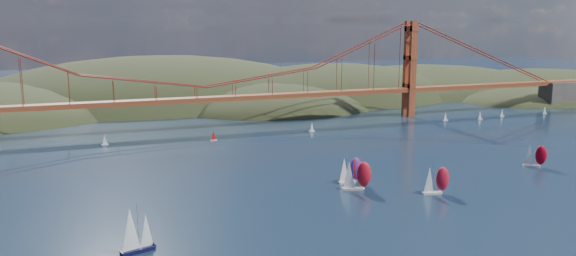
# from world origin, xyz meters

# --- Properties ---
(headlands) EXTENTS (725.00, 225.00, 96.00)m
(headlands) POSITION_xyz_m (44.95, 278.29, -12.46)
(headlands) COLOR black
(headlands) RESTS_ON ground
(bridge) EXTENTS (552.00, 12.00, 55.00)m
(bridge) POSITION_xyz_m (-1.75, 180.00, 32.23)
(bridge) COLOR brown
(bridge) RESTS_ON ground
(sloop_navy) EXTENTS (8.65, 6.06, 12.78)m
(sloop_navy) POSITION_xyz_m (-48.49, 30.46, 5.64)
(sloop_navy) COLOR black
(sloop_navy) RESTS_ON ground
(racer_0) EXTENTS (9.79, 5.98, 10.96)m
(racer_0) POSITION_xyz_m (24.67, 58.27, 5.18)
(racer_0) COLOR silver
(racer_0) RESTS_ON ground
(racer_1) EXTENTS (9.02, 4.41, 10.16)m
(racer_1) POSITION_xyz_m (46.84, 45.61, 4.80)
(racer_1) COLOR silver
(racer_1) RESTS_ON ground
(racer_2) EXTENTS (8.50, 6.48, 9.61)m
(racer_2) POSITION_xyz_m (102.54, 61.82, 4.54)
(racer_2) COLOR silver
(racer_2) RESTS_ON ground
(racer_rwb) EXTENTS (8.68, 3.50, 10.01)m
(racer_rwb) POSITION_xyz_m (26.36, 66.50, 4.73)
(racer_rwb) COLOR silver
(racer_rwb) RESTS_ON ground
(distant_boat_3) EXTENTS (3.00, 2.00, 4.70)m
(distant_boat_3) POSITION_xyz_m (-50.97, 158.13, 2.41)
(distant_boat_3) COLOR silver
(distant_boat_3) RESTS_ON ground
(distant_boat_4) EXTENTS (3.00, 2.00, 4.70)m
(distant_boat_4) POSITION_xyz_m (131.04, 158.74, 2.41)
(distant_boat_4) COLOR silver
(distant_boat_4) RESTS_ON ground
(distant_boat_5) EXTENTS (3.00, 2.00, 4.70)m
(distant_boat_5) POSITION_xyz_m (151.65, 155.12, 2.41)
(distant_boat_5) COLOR silver
(distant_boat_5) RESTS_ON ground
(distant_boat_6) EXTENTS (3.00, 2.00, 4.70)m
(distant_boat_6) POSITION_xyz_m (170.09, 158.75, 2.41)
(distant_boat_6) COLOR silver
(distant_boat_6) RESTS_ON ground
(distant_boat_7) EXTENTS (3.00, 2.00, 4.70)m
(distant_boat_7) POSITION_xyz_m (201.61, 158.56, 2.41)
(distant_boat_7) COLOR silver
(distant_boat_7) RESTS_ON ground
(distant_boat_8) EXTENTS (3.00, 2.00, 4.70)m
(distant_boat_8) POSITION_xyz_m (48.75, 155.28, 2.41)
(distant_boat_8) COLOR silver
(distant_boat_8) RESTS_ON ground
(distant_boat_9) EXTENTS (3.00, 2.00, 4.70)m
(distant_boat_9) POSITION_xyz_m (-2.79, 150.64, 2.41)
(distant_boat_9) COLOR silver
(distant_boat_9) RESTS_ON ground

